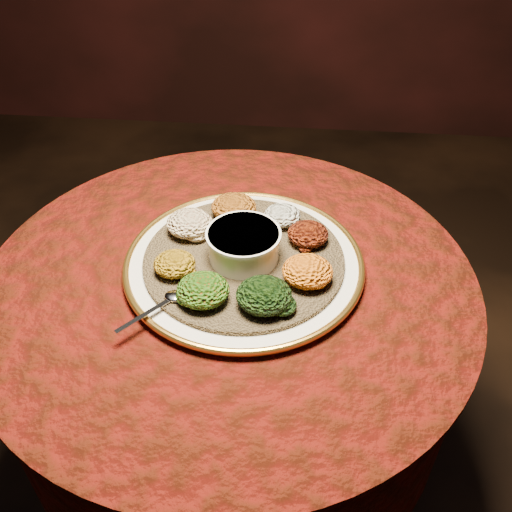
{
  "coord_description": "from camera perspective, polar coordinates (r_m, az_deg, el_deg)",
  "views": [
    {
      "loc": [
        0.13,
        -0.81,
        1.48
      ],
      "look_at": [
        0.05,
        0.03,
        0.76
      ],
      "focal_mm": 40.0,
      "sensor_mm": 36.0,
      "label": 1
    }
  ],
  "objects": [
    {
      "name": "spoon",
      "position": [
        1.02,
        -8.55,
        -4.28
      ],
      "size": [
        0.11,
        0.11,
        0.01
      ],
      "rotation": [
        0.0,
        0.0,
        -2.29
      ],
      "color": "silver",
      "rests_on": "injera"
    },
    {
      "name": "portion_gomen",
      "position": [
        0.99,
        0.8,
        -3.94
      ],
      "size": [
        0.1,
        0.09,
        0.05
      ],
      "primitive_type": "ellipsoid",
      "color": "black",
      "rests_on": "injera"
    },
    {
      "name": "platter",
      "position": [
        1.11,
        -1.21,
        -0.7
      ],
      "size": [
        0.54,
        0.54,
        0.02
      ],
      "rotation": [
        0.0,
        0.0,
        0.22
      ],
      "color": "silver",
      "rests_on": "table"
    },
    {
      "name": "portion_mixveg",
      "position": [
        1.01,
        -5.32,
        -3.4
      ],
      "size": [
        0.09,
        0.09,
        0.05
      ],
      "primitive_type": "ellipsoid",
      "color": "#9A2809",
      "rests_on": "injera"
    },
    {
      "name": "portion_timatim",
      "position": [
        1.16,
        -6.65,
        3.27
      ],
      "size": [
        0.09,
        0.09,
        0.05
      ],
      "primitive_type": "ellipsoid",
      "color": "maroon",
      "rests_on": "injera"
    },
    {
      "name": "portion_shiro",
      "position": [
        1.2,
        -2.24,
        4.9
      ],
      "size": [
        0.09,
        0.09,
        0.05
      ],
      "primitive_type": "ellipsoid",
      "color": "#934C11",
      "rests_on": "injera"
    },
    {
      "name": "portion_kik",
      "position": [
        1.07,
        -8.16,
        -0.78
      ],
      "size": [
        0.08,
        0.07,
        0.04
      ],
      "primitive_type": "ellipsoid",
      "color": "#99680D",
      "rests_on": "injera"
    },
    {
      "name": "portion_tikil",
      "position": [
        1.04,
        5.17,
        -1.52
      ],
      "size": [
        0.09,
        0.09,
        0.04
      ],
      "primitive_type": "ellipsoid",
      "color": "#A95A0E",
      "rests_on": "injera"
    },
    {
      "name": "table",
      "position": [
        1.24,
        -2.48,
        -8.09
      ],
      "size": [
        0.96,
        0.96,
        0.73
      ],
      "color": "black",
      "rests_on": "ground"
    },
    {
      "name": "stew_bowl",
      "position": [
        1.08,
        -1.25,
        1.3
      ],
      "size": [
        0.14,
        0.14,
        0.06
      ],
      "color": "white",
      "rests_on": "injera"
    },
    {
      "name": "portion_ayib",
      "position": [
        1.18,
        2.65,
        4.08
      ],
      "size": [
        0.08,
        0.07,
        0.04
      ],
      "primitive_type": "ellipsoid",
      "color": "silver",
      "rests_on": "injera"
    },
    {
      "name": "injera",
      "position": [
        1.11,
        -1.22,
        -0.28
      ],
      "size": [
        0.48,
        0.48,
        0.01
      ],
      "primitive_type": "cylinder",
      "rotation": [
        0.0,
        0.0,
        0.26
      ],
      "color": "brown",
      "rests_on": "platter"
    },
    {
      "name": "portion_kitfo",
      "position": [
        1.13,
        5.22,
        2.21
      ],
      "size": [
        0.08,
        0.08,
        0.04
      ],
      "primitive_type": "ellipsoid",
      "color": "black",
      "rests_on": "injera"
    }
  ]
}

